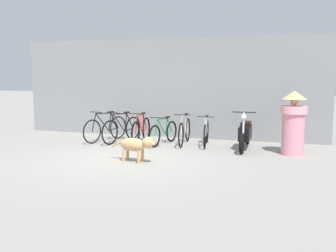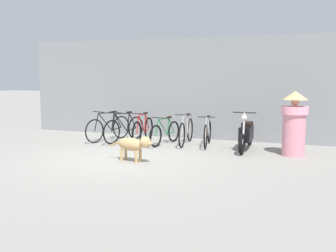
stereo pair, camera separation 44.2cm
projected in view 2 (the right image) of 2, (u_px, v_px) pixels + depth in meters
ground_plane at (119, 158)px, 9.20m from camera, size 60.00×60.00×0.00m
shop_wall_back at (170, 88)px, 12.24m from camera, size 9.70×0.20×3.05m
bicycle_0 at (108, 128)px, 11.63m from camera, size 0.63×1.69×0.90m
bicycle_1 at (124, 129)px, 11.43m from camera, size 0.56×1.72×0.90m
bicycle_2 at (143, 130)px, 11.24m from camera, size 0.46×1.69×0.89m
bicycle_3 at (165, 133)px, 11.01m from camera, size 0.46×1.59×0.80m
bicycle_4 at (186, 131)px, 11.00m from camera, size 0.46×1.72×0.88m
bicycle_5 at (208, 133)px, 10.78m from camera, size 0.46×1.59×0.85m
motorcycle at (246, 134)px, 10.22m from camera, size 0.58×1.92×1.02m
stray_dog at (134, 144)px, 8.82m from camera, size 1.16×0.44×0.60m
person_in_robes at (294, 123)px, 9.42m from camera, size 0.77×0.77×1.57m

